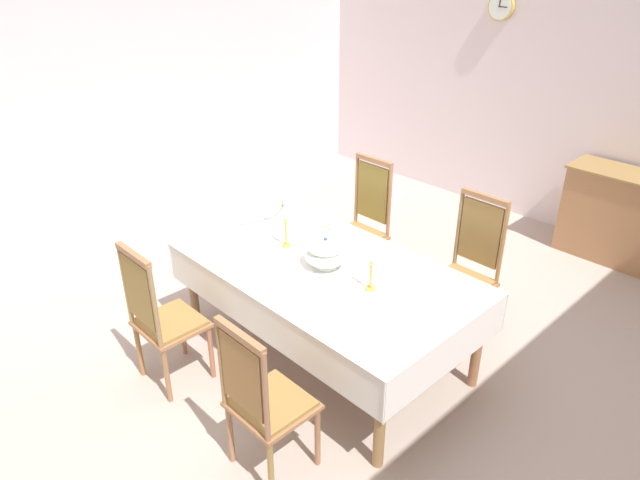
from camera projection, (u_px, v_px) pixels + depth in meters
ground at (316, 361)px, 4.45m from camera, size 6.42×7.02×0.04m
back_wall at (572, 59)px, 5.80m from camera, size 6.42×0.08×3.56m
left_wall at (87, 62)px, 5.69m from camera, size 0.08×7.02×3.56m
dining_table at (325, 275)px, 4.17m from camera, size 2.17×1.23×0.77m
tablecloth at (325, 274)px, 4.17m from camera, size 2.19×1.25×0.30m
chair_south_a at (161, 316)px, 3.97m from camera, size 0.44×0.42×1.11m
chair_north_a at (363, 223)px, 5.22m from camera, size 0.44×0.42×1.17m
chair_south_b at (263, 398)px, 3.27m from camera, size 0.44×0.42×1.08m
chair_north_b at (468, 267)px, 4.52m from camera, size 0.44×0.42×1.16m
soup_tureen at (326, 253)px, 4.09m from camera, size 0.29×0.29×0.23m
candlestick_west at (286, 231)px, 4.35m from camera, size 0.07×0.07×0.33m
candlestick_east at (371, 273)px, 3.81m from camera, size 0.07×0.07×0.32m
bowl_near_left at (340, 227)px, 4.65m from camera, size 0.17×0.17×0.04m
bowl_near_right at (295, 207)px, 5.01m from camera, size 0.17×0.17×0.04m
spoon_primary at (332, 224)px, 4.75m from camera, size 0.03×0.18×0.01m
spoon_secondary at (288, 204)px, 5.11m from camera, size 0.05×0.18×0.01m
sideboard at (640, 223)px, 5.52m from camera, size 1.44×0.48×0.90m
mounted_clock at (501, 6)px, 6.08m from camera, size 0.29×0.06×0.29m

